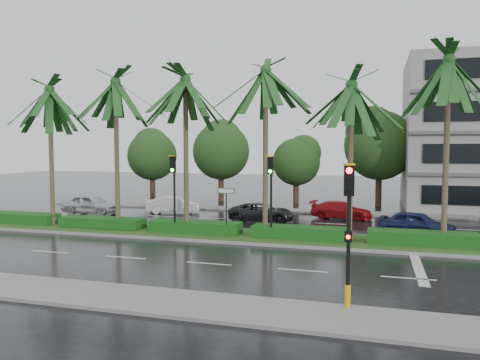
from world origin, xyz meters
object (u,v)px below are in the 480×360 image
(car_red, at_px, (341,210))
(car_blue, at_px, (417,224))
(street_sign, at_px, (226,200))
(car_silver, at_px, (91,204))
(signal_median_left, at_px, (174,182))
(signal_near, at_px, (349,230))
(car_white, at_px, (173,204))
(car_darkgrey, at_px, (262,212))

(car_red, xyz_separation_m, car_blue, (4.50, -5.33, 0.09))
(street_sign, bearing_deg, car_silver, 154.62)
(signal_median_left, height_order, street_sign, signal_median_left)
(signal_near, height_order, car_red, signal_near)
(car_red, bearing_deg, signal_median_left, 144.14)
(signal_near, height_order, car_white, signal_near)
(car_white, distance_m, car_darkgrey, 7.67)
(signal_near, xyz_separation_m, car_darkgrey, (-6.50, 16.07, -1.89))
(signal_near, distance_m, car_darkgrey, 17.44)
(signal_median_left, height_order, car_silver, signal_median_left)
(street_sign, relative_size, car_darkgrey, 0.59)
(car_red, bearing_deg, car_blue, -132.44)
(car_red, relative_size, car_blue, 1.02)
(car_darkgrey, bearing_deg, car_blue, -110.23)
(signal_median_left, xyz_separation_m, car_blue, (13.00, 3.70, -2.30))
(signal_median_left, relative_size, car_blue, 1.06)
(signal_near, xyz_separation_m, street_sign, (-7.00, 9.87, -0.38))
(street_sign, relative_size, car_blue, 0.63)
(signal_near, distance_m, street_sign, 12.11)
(car_silver, bearing_deg, car_blue, -94.95)
(car_silver, height_order, car_white, car_silver)
(street_sign, height_order, car_silver, street_sign)
(signal_near, xyz_separation_m, car_white, (-13.89, 18.13, -1.85))
(car_silver, bearing_deg, signal_median_left, -121.79)
(street_sign, bearing_deg, signal_median_left, -176.53)
(street_sign, bearing_deg, car_white, 129.87)
(car_white, height_order, car_blue, car_blue)
(car_red, bearing_deg, car_darkgrey, 125.32)
(signal_median_left, height_order, car_red, signal_median_left)
(signal_median_left, relative_size, car_red, 1.04)
(signal_near, relative_size, car_silver, 1.00)
(car_blue, bearing_deg, car_darkgrey, 89.12)
(street_sign, xyz_separation_m, car_darkgrey, (0.50, 6.20, -1.51))
(signal_median_left, distance_m, car_blue, 13.71)
(signal_near, distance_m, car_white, 22.91)
(street_sign, relative_size, car_red, 0.62)
(signal_near, distance_m, car_silver, 25.03)
(signal_median_left, xyz_separation_m, street_sign, (3.00, 0.18, -0.87))
(car_white, distance_m, car_blue, 17.55)
(street_sign, height_order, car_white, street_sign)
(car_silver, relative_size, car_red, 1.04)
(signal_near, bearing_deg, car_white, 127.47)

